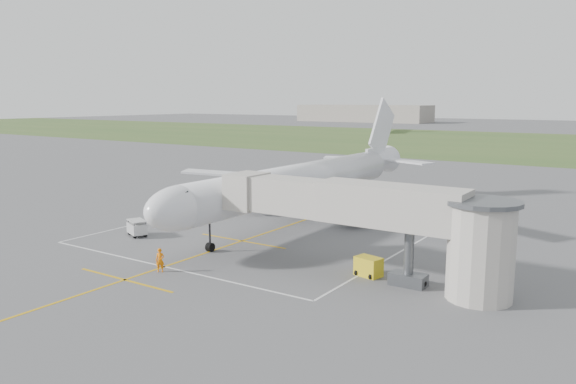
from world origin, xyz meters
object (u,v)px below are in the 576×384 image
Objects in this scene: gpu_unit at (368,267)px; ramp_worker_nose at (160,260)px; baggage_cart at (137,228)px; ramp_worker_wing at (249,201)px; airliner at (303,182)px; jet_bridge at (380,217)px.

ramp_worker_nose is (-13.88, -8.08, 0.22)m from gpu_unit.
ramp_worker_wing is (0.38, 17.33, 0.13)m from baggage_cart.
airliner is 24.87× the size of ramp_worker_nose.
baggage_cart is 1.42× the size of ramp_worker_nose.
airliner is 17.57× the size of baggage_cart.
ramp_worker_wing is (-25.09, 16.65, -3.80)m from jet_bridge.
baggage_cart is at bearing 136.24° from ramp_worker_wing.
ramp_worker_wing is at bearing 158.77° from gpu_unit.
airliner reaches higher than jet_bridge.
gpu_unit is at bearing -166.53° from ramp_worker_wing.
gpu_unit is (14.64, -13.80, -3.67)m from airliner.
jet_bridge is 12.45× the size of ramp_worker_nose.
gpu_unit is at bearing 26.01° from baggage_cart.
gpu_unit is 24.42m from baggage_cart.
gpu_unit is 16.07m from ramp_worker_nose.
ramp_worker_nose is (10.51, -6.95, 0.12)m from baggage_cart.
ramp_worker_wing is at bearing 79.03° from ramp_worker_nose.
jet_bridge is 8.79× the size of baggage_cart.
gpu_unit is 1.16× the size of ramp_worker_nose.
baggage_cart is at bearing -178.46° from jet_bridge.
baggage_cart is 17.34m from ramp_worker_wing.
gpu_unit is at bearing -43.31° from airliner.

